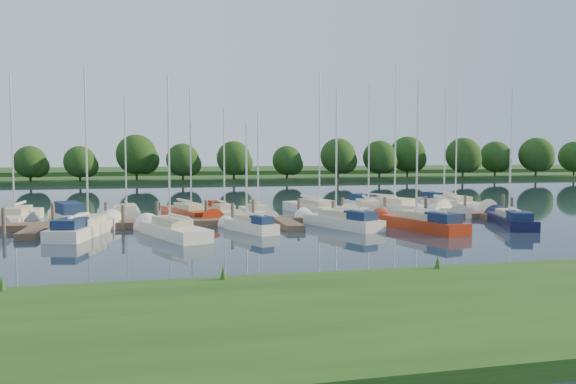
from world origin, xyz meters
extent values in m
plane|color=#192633|center=(0.00, 0.00, 0.00)|extent=(260.00, 260.00, 0.00)
cube|color=#214614|center=(0.00, -16.00, 0.25)|extent=(90.00, 10.00, 0.50)
cube|color=#4A3929|center=(0.00, 8.00, 0.20)|extent=(40.00, 2.00, 0.40)
cube|color=#4A3929|center=(-16.00, 5.00, 0.20)|extent=(1.20, 4.00, 0.40)
cube|color=#4A3929|center=(-8.00, 5.00, 0.20)|extent=(1.20, 4.00, 0.40)
cube|color=#4A3929|center=(0.00, 5.00, 0.20)|extent=(1.20, 4.00, 0.40)
cube|color=#4A3929|center=(8.00, 5.00, 0.20)|extent=(1.20, 4.00, 0.40)
cube|color=#4A3929|center=(16.00, 5.00, 0.20)|extent=(1.20, 4.00, 0.40)
cylinder|color=#473D33|center=(-15.55, 9.30, 0.60)|extent=(0.24, 0.24, 2.00)
cylinder|color=#473D33|center=(-12.09, 9.30, 0.60)|extent=(0.24, 0.24, 2.00)
cylinder|color=#473D33|center=(-8.64, 9.30, 0.60)|extent=(0.24, 0.24, 2.00)
cylinder|color=#473D33|center=(-5.18, 9.30, 0.60)|extent=(0.24, 0.24, 2.00)
cylinder|color=#473D33|center=(-1.73, 9.30, 0.60)|extent=(0.24, 0.24, 2.00)
cylinder|color=#473D33|center=(1.73, 9.30, 0.60)|extent=(0.24, 0.24, 2.00)
cylinder|color=#473D33|center=(5.18, 9.30, 0.60)|extent=(0.24, 0.24, 2.00)
cylinder|color=#473D33|center=(8.64, 9.30, 0.60)|extent=(0.24, 0.24, 2.00)
cylinder|color=#473D33|center=(12.09, 9.30, 0.60)|extent=(0.24, 0.24, 2.00)
cylinder|color=#473D33|center=(15.55, 9.30, 0.60)|extent=(0.24, 0.24, 2.00)
cylinder|color=#473D33|center=(19.00, 9.30, 0.60)|extent=(0.24, 0.24, 2.00)
cylinder|color=#473D33|center=(-18.00, 6.70, 0.60)|extent=(0.24, 0.24, 2.00)
cylinder|color=#473D33|center=(-10.80, 6.70, 0.60)|extent=(0.24, 0.24, 2.00)
cylinder|color=#473D33|center=(-3.60, 6.70, 0.60)|extent=(0.24, 0.24, 2.00)
cylinder|color=#473D33|center=(3.60, 6.70, 0.60)|extent=(0.24, 0.24, 2.00)
cylinder|color=#473D33|center=(10.80, 6.70, 0.60)|extent=(0.24, 0.24, 2.00)
cylinder|color=#473D33|center=(18.00, 6.70, 0.60)|extent=(0.24, 0.24, 2.00)
cube|color=#22471B|center=(0.00, 75.00, 0.30)|extent=(180.00, 30.00, 0.60)
cube|color=#2F4E22|center=(0.00, 100.00, 0.70)|extent=(220.00, 40.00, 1.40)
cylinder|color=#38281C|center=(-29.31, 61.09, 1.11)|extent=(0.36, 0.36, 2.21)
sphere|color=#17340E|center=(-29.31, 61.09, 3.81)|extent=(5.16, 5.16, 5.16)
sphere|color=#17340E|center=(-28.20, 61.29, 3.07)|extent=(3.69, 3.69, 3.69)
cylinder|color=#38281C|center=(-20.98, 60.22, 1.28)|extent=(0.36, 0.36, 2.56)
sphere|color=#17340E|center=(-20.98, 60.22, 4.42)|extent=(5.98, 5.98, 5.98)
sphere|color=#17340E|center=(-19.70, 60.42, 3.56)|extent=(4.27, 4.27, 4.27)
cylinder|color=#38281C|center=(-12.38, 61.39, 1.40)|extent=(0.36, 0.36, 2.80)
sphere|color=#17340E|center=(-12.38, 61.39, 4.81)|extent=(6.52, 6.52, 6.52)
sphere|color=#17340E|center=(-10.98, 61.59, 3.88)|extent=(4.66, 4.66, 4.66)
cylinder|color=#38281C|center=(-4.08, 60.59, 1.24)|extent=(0.36, 0.36, 2.47)
sphere|color=#17340E|center=(-4.08, 60.59, 4.26)|extent=(5.77, 5.77, 5.77)
sphere|color=#17340E|center=(-2.85, 60.79, 3.43)|extent=(4.12, 4.12, 4.12)
cylinder|color=#38281C|center=(3.64, 60.60, 1.28)|extent=(0.36, 0.36, 2.56)
sphere|color=#17340E|center=(3.64, 60.60, 4.41)|extent=(5.98, 5.98, 5.98)
sphere|color=#17340E|center=(4.92, 60.80, 3.56)|extent=(4.27, 4.27, 4.27)
cylinder|color=#38281C|center=(12.88, 63.50, 1.11)|extent=(0.36, 0.36, 2.21)
sphere|color=#17340E|center=(12.88, 63.50, 3.81)|extent=(5.16, 5.16, 5.16)
sphere|color=#17340E|center=(13.98, 63.70, 3.07)|extent=(3.68, 3.68, 3.68)
cylinder|color=#38281C|center=(19.75, 61.29, 1.11)|extent=(0.36, 0.36, 2.22)
sphere|color=#17340E|center=(19.75, 61.29, 3.82)|extent=(5.18, 5.18, 5.18)
sphere|color=#17340E|center=(20.86, 61.49, 3.08)|extent=(3.70, 3.70, 3.70)
cylinder|color=#38281C|center=(27.97, 61.92, 1.32)|extent=(0.36, 0.36, 2.65)
sphere|color=#17340E|center=(27.97, 61.92, 4.56)|extent=(6.18, 6.18, 6.18)
sphere|color=#17340E|center=(29.29, 62.12, 3.68)|extent=(4.42, 4.42, 4.42)
cylinder|color=#38281C|center=(37.27, 60.79, 1.41)|extent=(0.36, 0.36, 2.81)
sphere|color=#17340E|center=(37.27, 60.79, 4.84)|extent=(6.56, 6.56, 6.56)
sphere|color=#17340E|center=(38.67, 60.99, 3.90)|extent=(4.68, 4.68, 4.68)
cylinder|color=#38281C|center=(44.61, 62.80, 1.27)|extent=(0.36, 0.36, 2.54)
sphere|color=#17340E|center=(44.61, 62.80, 4.37)|extent=(5.92, 5.92, 5.92)
sphere|color=#17340E|center=(45.88, 63.00, 3.52)|extent=(4.23, 4.23, 4.23)
cylinder|color=#38281C|center=(52.68, 62.25, 1.00)|extent=(0.36, 0.36, 2.00)
sphere|color=#17340E|center=(52.68, 62.25, 3.45)|extent=(4.67, 4.67, 4.67)
sphere|color=#17340E|center=(53.68, 62.45, 2.78)|extent=(3.34, 3.34, 3.34)
cylinder|color=#38281C|center=(62.88, 63.55, 1.16)|extent=(0.36, 0.36, 2.32)
sphere|color=#17340E|center=(62.88, 63.55, 4.00)|extent=(5.42, 5.42, 5.42)
sphere|color=#17340E|center=(64.04, 63.75, 3.22)|extent=(3.87, 3.87, 3.87)
cylinder|color=#38281C|center=(68.91, 63.13, 1.28)|extent=(0.36, 0.36, 2.55)
sphere|color=#17340E|center=(68.91, 63.13, 4.40)|extent=(5.96, 5.96, 5.96)
sphere|color=#17340E|center=(70.19, 63.33, 3.55)|extent=(4.26, 4.26, 4.26)
cube|color=silver|center=(-18.46, 12.24, 0.15)|extent=(2.26, 7.29, 1.17)
cone|color=silver|center=(-18.58, 8.63, 0.15)|extent=(1.09, 2.56, 1.01)
cube|color=#B6AE8C|center=(-18.48, 11.88, 0.90)|extent=(1.62, 3.30, 0.53)
cylinder|color=silver|center=(-18.49, 11.52, 5.62)|extent=(0.12, 0.12, 9.75)
cylinder|color=silver|center=(-18.44, 12.97, 1.33)|extent=(0.21, 3.25, 0.10)
cylinder|color=silver|center=(-18.44, 12.97, 1.33)|extent=(0.29, 2.89, 0.20)
cube|color=silver|center=(-14.83, 11.48, 0.15)|extent=(3.69, 5.75, 1.04)
cone|color=silver|center=(-13.82, 8.94, 0.15)|extent=(1.44, 1.86, 0.90)
cube|color=#142446|center=(-14.83, 11.48, 0.99)|extent=(2.45, 3.33, 0.94)
cube|color=silver|center=(-11.03, 14.77, 0.15)|extent=(2.40, 6.72, 0.94)
cone|color=silver|center=(-10.75, 11.48, 0.15)|extent=(1.12, 2.38, 0.92)
cube|color=#B6AE8C|center=(-11.00, 14.44, 0.72)|extent=(1.63, 3.07, 0.43)
cylinder|color=silver|center=(-10.98, 14.11, 5.04)|extent=(0.12, 0.12, 8.90)
cylinder|color=silver|center=(-11.09, 15.42, 1.06)|extent=(0.35, 2.96, 0.10)
cylinder|color=silver|center=(-11.09, 15.42, 1.06)|extent=(0.42, 2.64, 0.20)
cube|color=#9A260E|center=(-6.31, 12.67, 0.15)|extent=(4.10, 6.95, 1.13)
cone|color=#9A260E|center=(-5.15, 9.53, 0.15)|extent=(1.70, 2.53, 0.94)
cube|color=#B6AE8C|center=(-6.20, 12.36, 0.87)|extent=(2.37, 3.32, 0.51)
cylinder|color=silver|center=(-6.08, 12.04, 5.25)|extent=(0.12, 0.12, 9.06)
cylinder|color=silver|center=(-6.55, 13.30, 1.28)|extent=(1.14, 2.87, 0.10)
cylinder|color=silver|center=(-6.55, 13.30, 1.28)|extent=(1.12, 2.59, 0.20)
cube|color=silver|center=(-3.63, 12.53, 0.15)|extent=(2.50, 5.96, 1.02)
cone|color=silver|center=(-3.18, 9.68, 0.15)|extent=(1.12, 2.12, 0.81)
cube|color=#B6AE8C|center=(-3.59, 12.25, 0.79)|extent=(1.61, 2.76, 0.46)
cube|color=maroon|center=(-3.89, 14.13, 0.88)|extent=(1.39, 1.89, 0.51)
cylinder|color=silver|center=(-3.54, 11.96, 4.55)|extent=(0.12, 0.12, 7.80)
cylinder|color=silver|center=(-3.72, 13.10, 1.16)|extent=(0.51, 2.58, 0.10)
cylinder|color=silver|center=(-3.72, 13.10, 1.16)|extent=(0.56, 2.31, 0.20)
cube|color=silver|center=(-1.08, 11.75, 0.15)|extent=(2.07, 5.66, 1.00)
cone|color=silver|center=(-0.82, 9.00, 0.15)|extent=(0.96, 2.00, 0.78)
cube|color=#B6AE8C|center=(-1.06, 11.48, 0.77)|extent=(1.40, 2.59, 0.45)
cylinder|color=silver|center=(-1.03, 11.20, 4.37)|extent=(0.12, 0.12, 7.48)
cylinder|color=silver|center=(-1.14, 12.30, 1.13)|extent=(0.34, 2.49, 0.10)
cylinder|color=silver|center=(-1.14, 12.30, 1.13)|extent=(0.41, 2.22, 0.20)
cube|color=silver|center=(4.18, 13.60, 0.15)|extent=(3.91, 8.22, 1.16)
cone|color=silver|center=(5.06, 9.73, 0.15)|extent=(1.69, 2.95, 1.11)
cube|color=#B6AE8C|center=(4.27, 13.21, 0.89)|extent=(2.41, 3.85, 0.53)
cylinder|color=silver|center=(4.36, 12.82, 6.09)|extent=(0.12, 0.12, 10.70)
cylinder|color=silver|center=(4.01, 14.37, 1.31)|extent=(0.88, 3.50, 0.10)
cylinder|color=silver|center=(4.01, 14.37, 1.31)|extent=(0.89, 3.14, 0.20)
cube|color=silver|center=(8.38, 12.48, 0.15)|extent=(3.57, 7.62, 1.14)
cone|color=silver|center=(7.60, 8.89, 0.15)|extent=(1.55, 2.73, 1.03)
cube|color=#B6AE8C|center=(8.30, 12.12, 0.88)|extent=(2.21, 3.56, 0.52)
cylinder|color=silver|center=(8.23, 11.76, 5.68)|extent=(0.12, 0.12, 9.92)
cylinder|color=silver|center=(8.54, 13.19, 1.29)|extent=(0.80, 3.25, 0.10)
cylinder|color=silver|center=(8.54, 13.19, 1.29)|extent=(0.82, 2.91, 0.20)
cube|color=silver|center=(10.84, 14.09, 0.15)|extent=(5.99, 8.99, 1.16)
cone|color=silver|center=(12.72, 10.12, 0.15)|extent=(2.43, 3.31, 1.23)
cube|color=#B6AE8C|center=(11.02, 13.69, 0.90)|extent=(3.36, 4.36, 0.53)
cube|color=#142446|center=(9.78, 16.31, 1.00)|extent=(2.69, 3.12, 0.58)
cylinder|color=silver|center=(11.21, 13.29, 6.67)|extent=(0.12, 0.12, 11.86)
cylinder|color=silver|center=(10.46, 14.88, 1.32)|extent=(1.79, 3.62, 0.10)
cylinder|color=silver|center=(10.46, 14.88, 1.32)|extent=(1.69, 3.26, 0.20)
cube|color=silver|center=(14.70, 11.61, 0.15)|extent=(3.23, 7.06, 1.13)
cone|color=silver|center=(14.02, 8.27, 0.15)|extent=(1.41, 2.53, 0.95)
cube|color=#B6AE8C|center=(14.63, 11.27, 0.87)|extent=(2.02, 3.29, 0.51)
cylinder|color=silver|center=(14.56, 10.94, 5.32)|extent=(0.12, 0.12, 9.21)
cylinder|color=silver|center=(14.83, 12.27, 1.28)|extent=(0.71, 3.03, 0.10)
cylinder|color=silver|center=(14.83, 12.27, 1.28)|extent=(0.74, 2.71, 0.20)
cube|color=silver|center=(17.37, 14.94, 0.15)|extent=(2.98, 7.97, 1.17)
cone|color=silver|center=(17.77, 11.06, 0.15)|extent=(1.37, 2.82, 1.09)
cube|color=#B6AE8C|center=(17.41, 14.55, 0.90)|extent=(1.99, 3.66, 0.53)
cube|color=#142446|center=(17.14, 17.11, 1.01)|extent=(1.76, 2.48, 0.58)
cylinder|color=silver|center=(17.45, 14.16, 6.00)|extent=(0.12, 0.12, 10.52)
cylinder|color=silver|center=(17.29, 15.71, 1.33)|extent=(0.46, 3.50, 0.10)
cylinder|color=silver|center=(17.29, 15.71, 1.33)|extent=(0.52, 3.12, 0.20)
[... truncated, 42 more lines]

